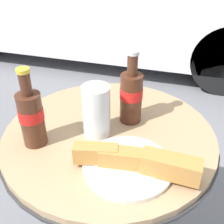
% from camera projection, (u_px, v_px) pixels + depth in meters
% --- Properties ---
extents(bistro_table, '(0.63, 0.63, 0.72)m').
position_uv_depth(bistro_table, '(109.00, 182.00, 0.93)').
color(bistro_table, '#333333').
rests_on(bistro_table, ground_plane).
extents(cola_bottle_left, '(0.07, 0.07, 0.22)m').
position_uv_depth(cola_bottle_left, '(31.00, 116.00, 0.73)').
color(cola_bottle_left, '#4C2819').
rests_on(cola_bottle_left, bistro_table).
extents(cola_bottle_right, '(0.07, 0.07, 0.22)m').
position_uv_depth(cola_bottle_right, '(131.00, 95.00, 0.82)').
color(cola_bottle_right, '#4C2819').
rests_on(cola_bottle_right, bistro_table).
extents(drinking_glass, '(0.08, 0.08, 0.15)m').
position_uv_depth(drinking_glass, '(96.00, 113.00, 0.78)').
color(drinking_glass, silver).
rests_on(drinking_glass, bistro_table).
extents(lunch_plate_near, '(0.31, 0.22, 0.07)m').
position_uv_depth(lunch_plate_near, '(133.00, 163.00, 0.67)').
color(lunch_plate_near, silver).
rests_on(lunch_plate_near, bistro_table).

